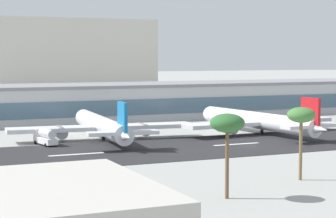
# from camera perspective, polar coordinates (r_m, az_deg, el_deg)

# --- Properties ---
(ground_plane) EXTENTS (1400.00, 1400.00, 0.00)m
(ground_plane) POSITION_cam_1_polar(r_m,az_deg,el_deg) (149.73, 7.16, -3.29)
(ground_plane) COLOR #9E9E99
(runway_strip) EXTENTS (800.00, 34.21, 0.08)m
(runway_strip) POSITION_cam_1_polar(r_m,az_deg,el_deg) (152.69, 6.48, -3.12)
(runway_strip) COLOR #262628
(runway_strip) RESTS_ON ground_plane
(runway_centreline_dash_3) EXTENTS (12.00, 1.20, 0.01)m
(runway_centreline_dash_3) POSITION_cam_1_polar(r_m,az_deg,el_deg) (137.05, -8.13, -4.01)
(runway_centreline_dash_3) COLOR white
(runway_centreline_dash_3) RESTS_ON runway_strip
(runway_centreline_dash_4) EXTENTS (12.00, 1.20, 0.01)m
(runway_centreline_dash_4) POSITION_cam_1_polar(r_m,az_deg,el_deg) (152.11, 6.11, -3.12)
(runway_centreline_dash_4) COLOR white
(runway_centreline_dash_4) RESTS_ON runway_strip
(terminal_building) EXTENTS (203.19, 28.05, 11.72)m
(terminal_building) POSITION_cam_1_polar(r_m,az_deg,el_deg) (212.94, -4.84, 0.68)
(terminal_building) COLOR #B7BABC
(terminal_building) RESTS_ON ground_plane
(distant_hotel_block) EXTENTS (107.40, 36.39, 39.47)m
(distant_hotel_block) POSITION_cam_1_polar(r_m,az_deg,el_deg) (330.82, -10.77, 4.44)
(distant_hotel_block) COLOR beige
(distant_hotel_block) RESTS_ON ground_plane
(airliner_blue_tail_gate_0) EXTENTS (47.14, 51.55, 10.77)m
(airliner_blue_tail_gate_0) POSITION_cam_1_polar(r_m,az_deg,el_deg) (159.27, -5.79, -1.56)
(airliner_blue_tail_gate_0) COLOR silver
(airliner_blue_tail_gate_0) RESTS_ON ground_plane
(airliner_red_tail_gate_1) EXTENTS (46.25, 51.90, 10.84)m
(airliner_red_tail_gate_1) POSITION_cam_1_polar(r_m,az_deg,el_deg) (172.50, 8.31, -1.10)
(airliner_red_tail_gate_1) COLOR white
(airliner_red_tail_gate_1) RESTS_ON ground_plane
(service_baggage_tug_0) EXTENTS (3.37, 3.42, 2.20)m
(service_baggage_tug_0) POSITION_cam_1_polar(r_m,az_deg,el_deg) (192.59, 12.90, -1.29)
(service_baggage_tug_0) COLOR #23569E
(service_baggage_tug_0) RESTS_ON ground_plane
(service_fuel_truck_2) EXTENTS (4.12, 8.83, 3.95)m
(service_fuel_truck_2) POSITION_cam_1_polar(r_m,az_deg,el_deg) (152.42, -10.84, -2.43)
(service_fuel_truck_2) COLOR white
(service_fuel_truck_2) RESTS_ON ground_plane
(palm_tree_2) EXTENTS (4.78, 4.78, 12.30)m
(palm_tree_2) POSITION_cam_1_polar(r_m,az_deg,el_deg) (109.03, 11.76, -0.67)
(palm_tree_2) COLOR brown
(palm_tree_2) RESTS_ON ground_plane
(palm_tree_3) EXTENTS (5.06, 5.06, 12.50)m
(palm_tree_3) POSITION_cam_1_polar(r_m,az_deg,el_deg) (93.09, 5.30, -1.40)
(palm_tree_3) COLOR brown
(palm_tree_3) RESTS_ON ground_plane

